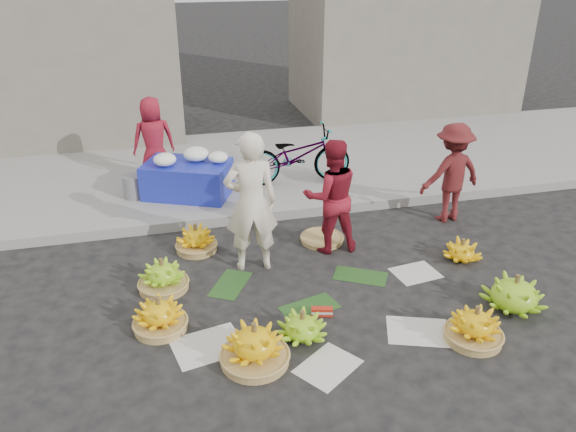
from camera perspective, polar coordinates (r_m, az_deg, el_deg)
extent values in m
plane|color=black|center=(6.64, 2.57, -8.21)|extent=(80.00, 80.00, 0.00)
cube|color=gray|center=(8.46, -1.59, 0.29)|extent=(40.00, 0.25, 0.15)
cube|color=gray|center=(10.37, -4.12, 5.03)|extent=(40.00, 4.00, 0.12)
cube|color=gray|center=(12.81, -25.55, 15.66)|extent=(6.00, 3.00, 4.00)
cube|color=gray|center=(14.39, 12.00, 20.34)|extent=(5.00, 3.00, 5.00)
cylinder|color=#9E7D42|center=(6.26, -12.80, -10.76)|extent=(0.56, 0.56, 0.09)
cylinder|color=brown|center=(6.09, -13.08, -8.49)|extent=(0.05, 0.05, 0.12)
cylinder|color=brown|center=(5.86, 1.46, -10.15)|extent=(0.05, 0.05, 0.12)
cylinder|color=#9E7D42|center=(5.70, -3.38, -14.22)|extent=(0.67, 0.67, 0.09)
cylinder|color=brown|center=(5.48, -3.47, -11.35)|extent=(0.05, 0.05, 0.12)
cylinder|color=#9E7D42|center=(6.26, 18.28, -11.53)|extent=(0.59, 0.59, 0.09)
cylinder|color=brown|center=(6.09, 18.69, -9.17)|extent=(0.05, 0.05, 0.12)
cylinder|color=brown|center=(6.74, 22.28, -6.00)|extent=(0.05, 0.05, 0.12)
cylinder|color=brown|center=(7.61, 17.35, -2.66)|extent=(0.05, 0.05, 0.12)
cylinder|color=#9E7D42|center=(6.92, -12.51, -6.90)|extent=(0.59, 0.59, 0.09)
cylinder|color=brown|center=(6.76, -12.76, -4.68)|extent=(0.05, 0.05, 0.12)
cylinder|color=#9E7D42|center=(7.67, -9.26, -3.16)|extent=(0.54, 0.54, 0.09)
cylinder|color=brown|center=(7.53, -9.41, -1.26)|extent=(0.05, 0.05, 0.12)
cylinder|color=#9E7D42|center=(7.81, 3.47, -2.36)|extent=(0.73, 0.73, 0.07)
cube|color=red|center=(6.31, 3.47, -9.66)|extent=(0.25, 0.13, 0.10)
imported|color=#F6E8CF|center=(6.82, -3.77, 1.35)|extent=(0.68, 0.47, 1.79)
imported|color=maroon|center=(7.32, 4.40, 2.03)|extent=(0.77, 0.61, 1.54)
imported|color=maroon|center=(8.50, 16.29, 4.22)|extent=(1.02, 0.66, 1.48)
cube|color=#1921A5|center=(9.02, -10.15, 3.72)|extent=(1.52, 1.27, 0.54)
ellipsoid|color=white|center=(8.83, -12.41, 5.58)|extent=(0.35, 0.35, 0.19)
ellipsoid|color=white|center=(8.95, -9.33, 6.19)|extent=(0.39, 0.39, 0.21)
ellipsoid|color=white|center=(8.83, -7.12, 5.91)|extent=(0.30, 0.30, 0.17)
cylinder|color=slate|center=(9.16, -15.43, 2.90)|extent=(0.32, 0.32, 0.36)
imported|color=maroon|center=(9.61, -13.50, 7.55)|extent=(0.75, 0.55, 1.42)
imported|color=gray|center=(9.31, 0.92, 6.18)|extent=(0.68, 1.83, 0.95)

